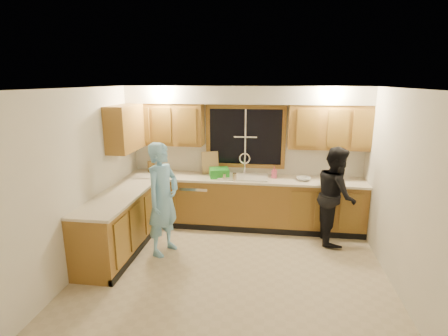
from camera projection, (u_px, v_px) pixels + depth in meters
The scene contains 26 objects.
floor at pixel (233, 271), 4.88m from camera, with size 4.20×4.20×0.00m, color #BCAD91.
ceiling at pixel (234, 88), 4.27m from camera, with size 4.20×4.20×0.00m, color white.
wall_back at pixel (245, 156), 6.40m from camera, with size 4.20×4.20×0.00m, color silver.
wall_left at pixel (84, 180), 4.86m from camera, with size 3.80×3.80×0.00m, color silver.
wall_right at pixel (403, 193), 4.29m from camera, with size 3.80×3.80×0.00m, color silver.
base_cabinets_back at pixel (243, 203), 6.31m from camera, with size 4.20×0.60×0.88m, color olive.
base_cabinets_left at pixel (119, 225), 5.35m from camera, with size 0.60×1.90×0.88m, color olive.
countertop_back at pixel (243, 179), 6.18m from camera, with size 4.20×0.63×0.04m, color beige.
countertop_left at pixel (118, 196), 5.24m from camera, with size 0.63×1.90×0.04m, color beige.
upper_cabinets_left at pixel (166, 124), 6.29m from camera, with size 1.35×0.33×0.75m, color olive.
upper_cabinets_right at pixel (329, 127), 5.90m from camera, with size 1.35×0.33×0.75m, color olive.
upper_cabinets_return at pixel (125, 128), 5.77m from camera, with size 0.33×0.90×0.75m, color olive.
soffit at pixel (245, 95), 5.96m from camera, with size 4.20×0.35×0.30m, color silver.
window_frame at pixel (245, 137), 6.30m from camera, with size 1.44×0.03×1.14m.
sink at pixel (243, 180), 6.21m from camera, with size 0.86×0.52×0.57m.
dishwasher at pixel (197, 202), 6.42m from camera, with size 0.60×0.56×0.82m, color white.
stove at pixel (101, 241), 4.80m from camera, with size 0.58×0.75×0.90m, color white.
man at pixel (163, 199), 5.24m from camera, with size 0.63×0.41×1.72m, color #7BBDE9.
woman at pixel (336, 195), 5.63m from camera, with size 0.77×0.60×1.59m, color black.
knife_block at pixel (151, 167), 6.54m from camera, with size 0.11×0.09×0.20m, color olive.
cutting_board at pixel (210, 163), 6.41m from camera, with size 0.31×0.02×0.41m, color tan.
dish_crate at pixel (219, 173), 6.21m from camera, with size 0.33×0.31×0.16m, color #259126.
soap_bottle at pixel (274, 172), 6.14m from camera, with size 0.09×0.09×0.20m, color #D65171.
bowl at pixel (303, 179), 6.00m from camera, with size 0.24×0.24×0.06m, color silver.
can_left at pixel (224, 177), 6.03m from camera, with size 0.06×0.06×0.11m, color beige.
can_right at pixel (235, 177), 5.97m from camera, with size 0.07×0.07×0.13m, color beige.
Camera 1 is at (0.49, -4.35, 2.59)m, focal length 28.00 mm.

